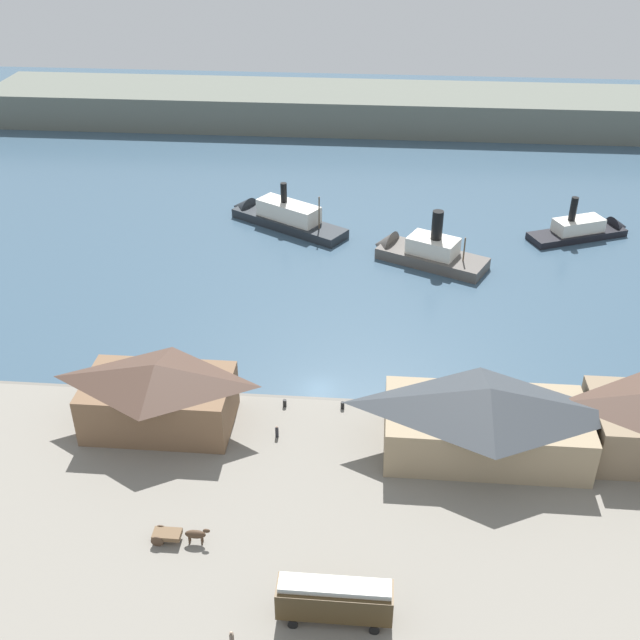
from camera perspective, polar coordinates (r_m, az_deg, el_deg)
The scene contains 15 objects.
ground_plane at distance 96.02m, azimuth -0.08°, elevation -5.08°, with size 320.00×320.00×0.00m, color #385166.
quay_promenade at distance 79.06m, azimuth -1.48°, elevation -14.20°, with size 110.00×36.00×1.20m, color gray.
seawall_edge at distance 92.85m, azimuth -0.27°, elevation -6.14°, with size 110.00×0.80×1.00m, color #666159.
ferry_shed_west_terminal at distance 87.98m, azimuth -11.93°, elevation -5.43°, with size 16.69×9.91×8.15m.
ferry_shed_east_terminal at distance 84.42m, azimuth 12.25°, elevation -7.22°, with size 21.94×11.19×8.24m.
street_tram at distance 68.32m, azimuth 1.09°, elevation -19.99°, with size 9.79×2.84×4.27m.
horse_cart at distance 76.25m, azimuth -10.52°, elevation -15.41°, with size 5.59×1.56×1.87m.
pedestrian_at_waters_edge at distance 68.56m, azimuth -6.58°, elevation -22.46°, with size 0.39×0.39×1.57m.
pedestrian_by_tram at distance 86.49m, azimuth -3.22°, elevation -8.31°, with size 0.38×0.38×1.52m.
mooring_post_west at distance 90.94m, azimuth -2.64°, elevation -6.20°, with size 0.44×0.44×0.90m, color black.
mooring_post_center_east at distance 90.56m, azimuth 1.69°, elevation -6.36°, with size 0.44×0.44×0.90m, color black.
ferry_departing_north at distance 138.65m, azimuth -3.14°, elevation 7.76°, with size 23.46×17.13×9.74m.
ferry_mid_harbor at distance 126.39m, azimuth 7.45°, elevation 5.10°, with size 19.88×13.85×11.21m.
ferry_moored_east at distance 141.82m, azimuth 19.29°, elevation 6.38°, with size 19.17×11.63×9.24m.
far_headland at distance 194.44m, azimuth 2.80°, elevation 15.51°, with size 180.00×24.00×8.00m, color #60665B.
Camera 1 is at (6.65, -76.94, 57.06)m, focal length 43.03 mm.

